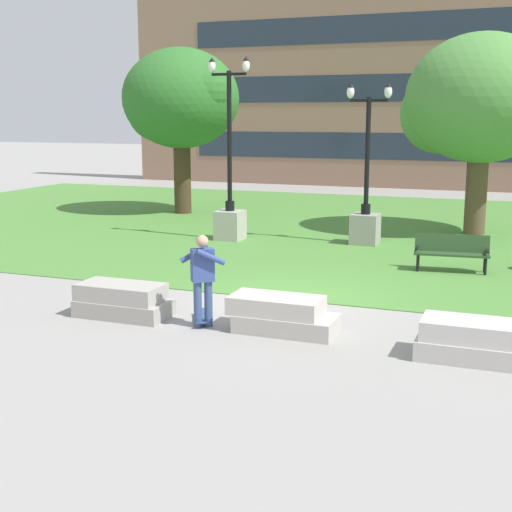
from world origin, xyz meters
TOP-DOWN VIEW (x-y plane):
  - ground_plane at (0.00, 0.00)m, footprint 140.00×140.00m
  - grass_lawn at (0.00, 10.00)m, footprint 40.00×20.00m
  - concrete_block_center at (-2.52, -2.26)m, footprint 1.80×0.90m
  - concrete_block_left at (0.68, -2.10)m, footprint 1.93×0.90m
  - concrete_block_right at (4.02, -2.44)m, footprint 1.80×0.90m
  - person_skateboarder at (-0.76, -2.34)m, footprint 0.89×0.58m
  - skateboard at (-0.95, -2.07)m, footprint 0.63×1.00m
  - park_bench_near_right at (2.98, 4.11)m, footprint 1.85×0.73m
  - lamp_post_left at (-3.92, 6.34)m, footprint 1.32×0.80m
  - lamp_post_right at (0.16, 7.09)m, footprint 1.32×0.80m
  - tree_near_right at (-8.11, 11.32)m, footprint 4.71×4.48m
  - tree_far_right at (3.02, 10.24)m, footprint 5.01×4.77m
  - building_facade_distant at (-1.87, 24.50)m, footprint 30.58×1.03m

SIDE VIEW (x-z plane):
  - ground_plane at x=0.00m, z-range 0.00..0.00m
  - grass_lawn at x=0.00m, z-range 0.00..0.02m
  - skateboard at x=-0.95m, z-range 0.02..0.15m
  - concrete_block_center at x=-2.52m, z-range -0.01..0.63m
  - concrete_block_left at x=0.68m, z-range -0.01..0.63m
  - concrete_block_right at x=4.02m, z-range -0.01..0.63m
  - park_bench_near_right at x=2.98m, z-range 0.09..0.99m
  - person_skateboarder at x=-0.76m, z-range 0.12..1.83m
  - lamp_post_right at x=0.16m, z-range -1.37..3.34m
  - lamp_post_left at x=-3.92m, z-range -1.63..3.87m
  - tree_far_right at x=3.02m, z-range 1.09..7.44m
  - tree_near_right at x=-8.11m, z-range 1.20..7.54m
  - building_facade_distant at x=-1.87m, z-range -0.01..12.42m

